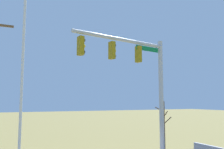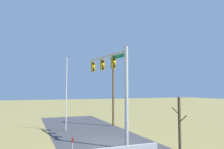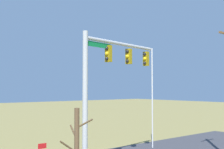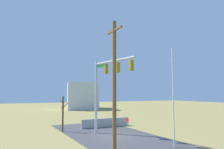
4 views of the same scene
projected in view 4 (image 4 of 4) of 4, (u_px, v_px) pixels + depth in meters
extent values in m
plane|color=olive|center=(113.00, 136.00, 21.54)|extent=(160.00, 160.00, 0.00)
cube|color=#3D3D42|center=(136.00, 144.00, 17.99)|extent=(28.00, 8.00, 0.01)
cube|color=#B7B5AD|center=(92.00, 131.00, 24.10)|extent=(6.00, 6.00, 0.01)
cube|color=#A8A8AD|center=(106.00, 123.00, 27.25)|extent=(0.20, 6.41, 1.08)
cylinder|color=#B2B5BA|center=(96.00, 96.00, 23.54)|extent=(0.28, 0.28, 7.68)
cylinder|color=#B2B5BA|center=(113.00, 61.00, 21.38)|extent=(6.11, 1.25, 0.20)
cube|color=#0F7238|center=(102.00, 66.00, 22.93)|extent=(1.78, 0.34, 0.28)
cube|color=#937A0F|center=(106.00, 69.00, 22.30)|extent=(0.30, 0.40, 0.96)
sphere|color=black|center=(105.00, 66.00, 22.45)|extent=(0.22, 0.22, 0.22)
sphere|color=yellow|center=(105.00, 69.00, 22.42)|extent=(0.22, 0.22, 0.22)
sphere|color=black|center=(105.00, 72.00, 22.40)|extent=(0.22, 0.22, 0.22)
cube|color=#937A0F|center=(118.00, 67.00, 20.78)|extent=(0.30, 0.40, 0.96)
sphere|color=black|center=(117.00, 64.00, 20.92)|extent=(0.22, 0.22, 0.22)
sphere|color=yellow|center=(117.00, 67.00, 20.90)|extent=(0.22, 0.22, 0.22)
sphere|color=black|center=(117.00, 71.00, 20.87)|extent=(0.22, 0.22, 0.22)
cube|color=#937A0F|center=(131.00, 65.00, 19.25)|extent=(0.30, 0.40, 0.96)
sphere|color=black|center=(130.00, 62.00, 19.40)|extent=(0.22, 0.22, 0.22)
sphere|color=yellow|center=(130.00, 65.00, 19.37)|extent=(0.22, 0.22, 0.22)
sphere|color=black|center=(130.00, 69.00, 19.34)|extent=(0.22, 0.22, 0.22)
cylinder|color=silver|center=(173.00, 97.00, 17.42)|extent=(0.10, 0.10, 7.83)
cylinder|color=brown|center=(114.00, 89.00, 13.93)|extent=(0.26, 0.26, 8.86)
cube|color=brown|center=(114.00, 30.00, 14.25)|extent=(1.90, 0.12, 0.12)
cylinder|color=brown|center=(63.00, 114.00, 24.16)|extent=(0.20, 0.20, 3.86)
cylinder|color=brown|center=(62.00, 109.00, 24.53)|extent=(0.78, 0.07, 0.57)
cylinder|color=brown|center=(62.00, 102.00, 23.98)|extent=(0.54, 0.47, 0.39)
cylinder|color=brown|center=(66.00, 105.00, 24.35)|extent=(0.12, 0.61, 0.55)
cylinder|color=silver|center=(127.00, 126.00, 25.46)|extent=(0.04, 0.04, 0.90)
cube|color=red|center=(127.00, 120.00, 25.52)|extent=(0.56, 0.02, 0.32)
cube|color=silver|center=(82.00, 96.00, 59.47)|extent=(13.24, 10.33, 7.02)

